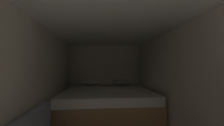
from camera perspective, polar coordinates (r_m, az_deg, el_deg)
wall_back at (r=4.89m, az=-2.76°, el=-5.28°), size 2.37×0.05×2.05m
wall_left at (r=2.52m, az=-27.51°, el=-8.83°), size 0.05×5.06×2.05m
wall_right at (r=2.72m, az=25.63°, el=-8.28°), size 0.05×5.06×2.05m
ceiling_slab at (r=2.43m, az=0.18°, el=15.80°), size 2.37×5.06×0.05m
bed at (r=3.90m, az=-2.00°, el=-15.73°), size 2.15×2.07×0.96m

